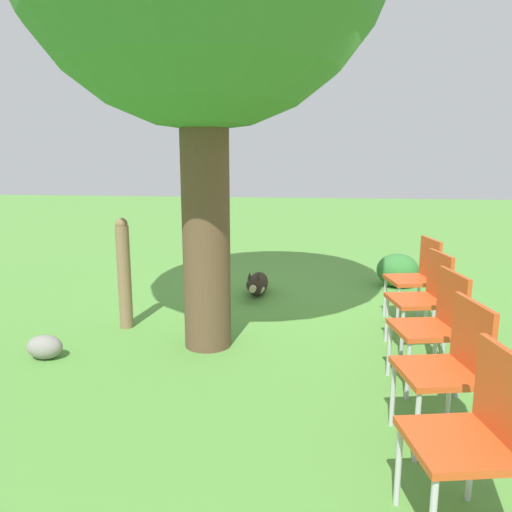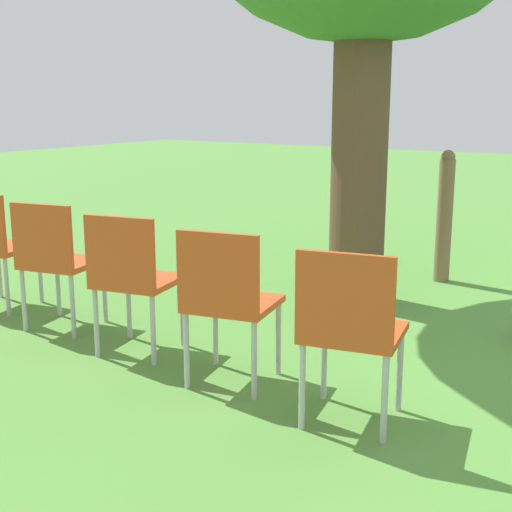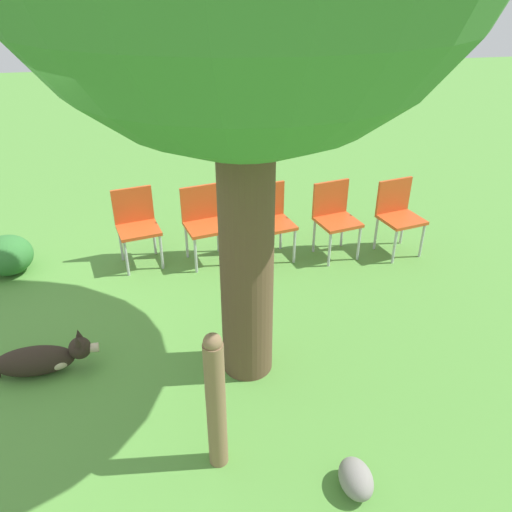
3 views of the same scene
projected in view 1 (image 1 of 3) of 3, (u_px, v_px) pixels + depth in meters
ground_plane at (259, 317)px, 5.23m from camera, size 30.00×30.00×0.00m
dog at (257, 284)px, 6.01m from camera, size 0.24×1.09×0.35m
fence_post at (124, 273)px, 4.80m from camera, size 0.13×0.13×1.08m
red_chair_0 at (418, 274)px, 4.98m from camera, size 0.50×0.51×0.85m
red_chair_1 at (425, 293)px, 4.27m from camera, size 0.50×0.51×0.85m
red_chair_2 at (436, 321)px, 3.57m from camera, size 0.50×0.51×0.85m
red_chair_3 at (451, 361)px, 2.86m from camera, size 0.50×0.51×0.85m
red_chair_4 at (476, 429)px, 2.15m from camera, size 0.50×0.51×0.85m
garden_rock at (45, 347)px, 4.13m from camera, size 0.30×0.21×0.20m
low_shrub at (398, 270)px, 6.40m from camera, size 0.53×0.53×0.42m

